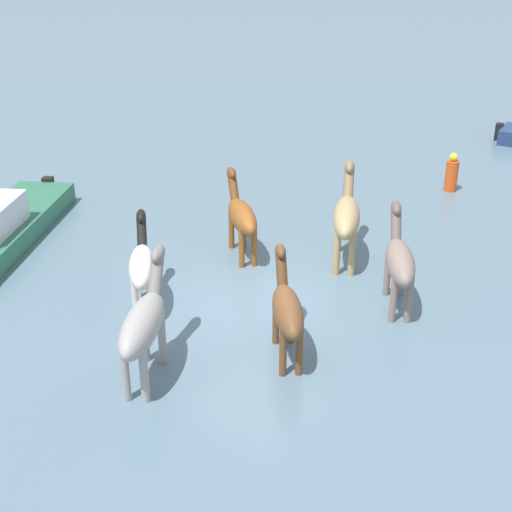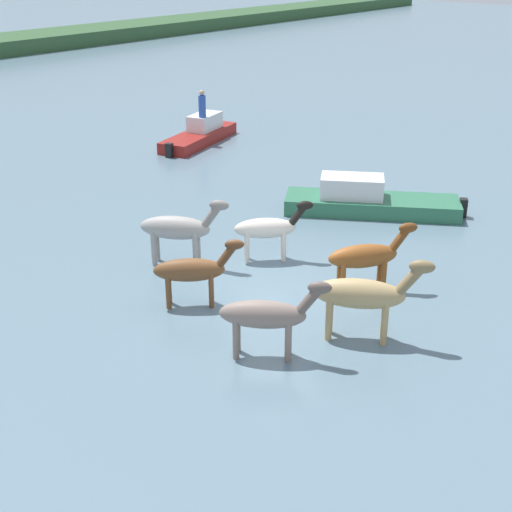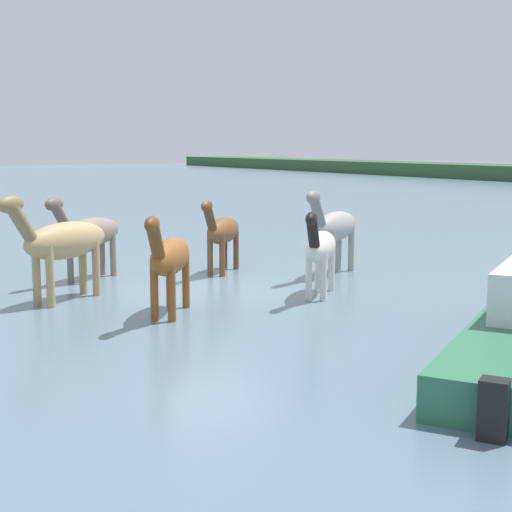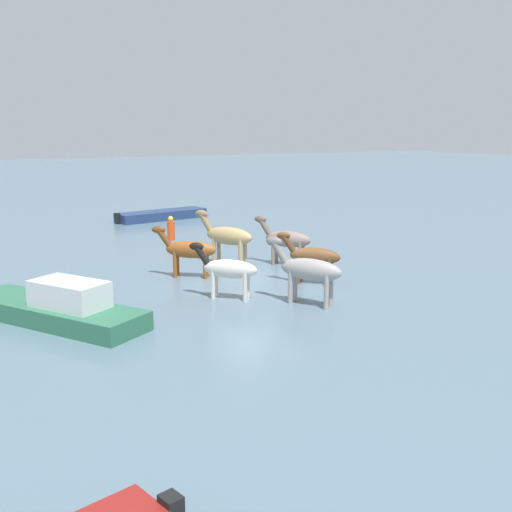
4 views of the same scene
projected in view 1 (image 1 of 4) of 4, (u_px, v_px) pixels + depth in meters
The scene contains 9 objects.
ground_plane at pixel (260, 304), 14.58m from camera, with size 186.55×186.55×0.00m, color slate.
horse_mid_herd at pixel (399, 261), 14.10m from camera, with size 1.64×2.18×1.85m.
horse_gray_outer at pixel (142, 265), 14.08m from camera, with size 1.79×1.82×1.72m.
horse_pinto_flank at pixel (242, 216), 16.32m from camera, with size 2.04×1.73×1.81m.
horse_dun_straggler at pixel (347, 216), 15.96m from camera, with size 1.66×2.48×2.04m.
horse_chestnut_trailing at pixel (143, 323), 11.81m from camera, with size 1.61×2.36×1.95m.
horse_rear_stallion at pixel (287, 309), 12.46m from camera, with size 1.77×1.87×1.73m.
boat_tender_starboard at pixel (2, 229), 17.29m from camera, with size 4.33×5.67×1.37m.
buoy_channel_marker at pixel (452, 174), 20.52m from camera, with size 0.36×0.36×1.14m.
Camera 1 is at (-7.72, 10.15, 7.14)m, focal length 49.73 mm.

